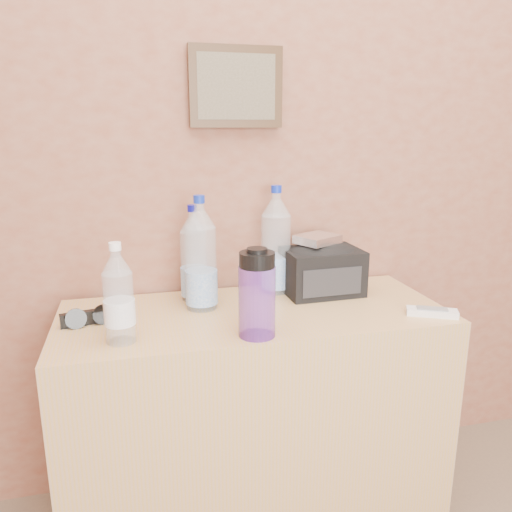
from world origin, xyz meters
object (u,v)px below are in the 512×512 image
(pet_small, at_px, (119,299))
(nalgene_bottle, at_px, (257,293))
(sunglasses, at_px, (89,317))
(ac_remote, at_px, (432,312))
(dresser, at_px, (254,417))
(foil_packet, at_px, (317,239))
(toiletry_bag, at_px, (322,268))
(pet_large_c, at_px, (276,246))
(pet_large_b, at_px, (194,258))
(pet_large_a, at_px, (201,259))

(pet_small, relative_size, nalgene_bottle, 1.10)
(sunglasses, height_order, ac_remote, sunglasses)
(dresser, distance_m, foil_packet, 0.62)
(dresser, xyz_separation_m, toiletry_bag, (0.26, 0.11, 0.45))
(sunglasses, bearing_deg, pet_large_c, 2.10)
(sunglasses, relative_size, ac_remote, 1.07)
(pet_large_b, distance_m, nalgene_bottle, 0.36)
(pet_large_b, distance_m, foil_packet, 0.41)
(toiletry_bag, bearing_deg, pet_small, -161.24)
(pet_large_a, bearing_deg, pet_large_c, 20.73)
(pet_large_c, xyz_separation_m, pet_small, (-0.51, -0.30, -0.04))
(pet_large_a, relative_size, nalgene_bottle, 1.45)
(pet_large_c, bearing_deg, foil_packet, -17.48)
(pet_large_b, distance_m, pet_small, 0.37)
(dresser, bearing_deg, pet_large_a, 156.15)
(pet_large_b, bearing_deg, pet_small, -128.44)
(ac_remote, xyz_separation_m, foil_packet, (-0.26, 0.29, 0.17))
(pet_small, height_order, nalgene_bottle, pet_small)
(dresser, height_order, pet_large_a, pet_large_a)
(sunglasses, distance_m, ac_remote, 1.00)
(dresser, relative_size, pet_large_a, 3.33)
(nalgene_bottle, bearing_deg, foil_packet, 47.30)
(ac_remote, bearing_deg, nalgene_bottle, -151.98)
(dresser, xyz_separation_m, pet_large_a, (-0.15, 0.07, 0.52))
(nalgene_bottle, bearing_deg, pet_small, 172.30)
(pet_large_a, xyz_separation_m, foil_packet, (0.40, 0.06, 0.03))
(toiletry_bag, height_order, foil_packet, foil_packet)
(ac_remote, bearing_deg, dresser, -171.81)
(sunglasses, height_order, foil_packet, foil_packet)
(dresser, bearing_deg, pet_large_b, 136.21)
(pet_large_b, bearing_deg, nalgene_bottle, -69.60)
(dresser, distance_m, pet_large_b, 0.55)
(nalgene_bottle, bearing_deg, sunglasses, 156.52)
(nalgene_bottle, bearing_deg, pet_large_c, 66.40)
(nalgene_bottle, relative_size, ac_remote, 1.65)
(nalgene_bottle, xyz_separation_m, sunglasses, (-0.45, 0.19, -0.10))
(pet_small, distance_m, sunglasses, 0.20)
(pet_large_a, height_order, pet_small, pet_large_a)
(sunglasses, bearing_deg, dresser, -13.87)
(pet_large_b, relative_size, foil_packet, 2.39)
(pet_small, distance_m, foil_packet, 0.69)
(pet_small, relative_size, sunglasses, 1.70)
(pet_large_b, distance_m, pet_large_c, 0.28)
(dresser, bearing_deg, pet_large_c, 55.13)
(pet_large_a, height_order, pet_large_c, pet_large_c)
(pet_small, bearing_deg, pet_large_a, 39.85)
(pet_large_c, distance_m, ac_remote, 0.53)
(pet_small, xyz_separation_m, nalgene_bottle, (0.35, -0.05, 0.00))
(pet_large_c, bearing_deg, pet_small, -149.26)
(toiletry_bag, xyz_separation_m, foil_packet, (-0.01, 0.01, 0.10))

